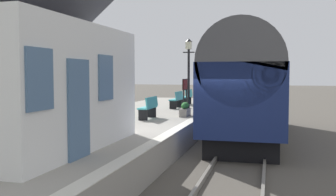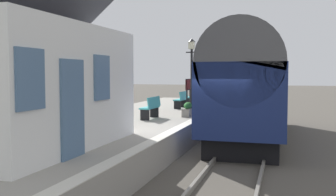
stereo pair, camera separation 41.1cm
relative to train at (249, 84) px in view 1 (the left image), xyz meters
The scene contains 14 objects.
ground_plane 4.92m from the train, 168.19° to the left, with size 160.00×160.00×0.00m, color #4C473F.
platform 6.60m from the train, 132.51° to the left, with size 32.00×5.58×0.86m, color gray.
platform_edge_coping 4.96m from the train, 154.18° to the left, with size 32.00×0.36×0.02m, color beige.
rail_near 4.86m from the train, behind, with size 52.00×0.08×0.14m, color gray.
rail_far 4.86m from the train, behind, with size 52.00×0.08×0.14m, color gray.
train is the anchor object (origin of this frame).
station_building 9.66m from the train, 147.80° to the left, with size 5.96×4.42×5.95m.
bench_by_lamp 6.85m from the train, 34.28° to the left, with size 1.42×0.50×0.88m.
bench_mid_platform 5.12m from the train, 49.88° to the left, with size 1.41×0.46×0.88m.
bench_near_building 4.27m from the train, 114.17° to the left, with size 1.40×0.44×0.88m.
planter_edge_near 6.04m from the train, 83.51° to the left, with size 0.34×0.34×0.65m.
planter_by_door 2.87m from the train, 99.23° to the left, with size 0.90×0.32×0.60m.
lamp_post_platform 2.71m from the train, 93.58° to the left, with size 0.32×0.50×3.29m.
station_sign_board 2.90m from the train, 78.86° to the left, with size 0.96×0.06×1.57m.
Camera 1 is at (-12.04, -1.74, 2.65)m, focal length 41.36 mm.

